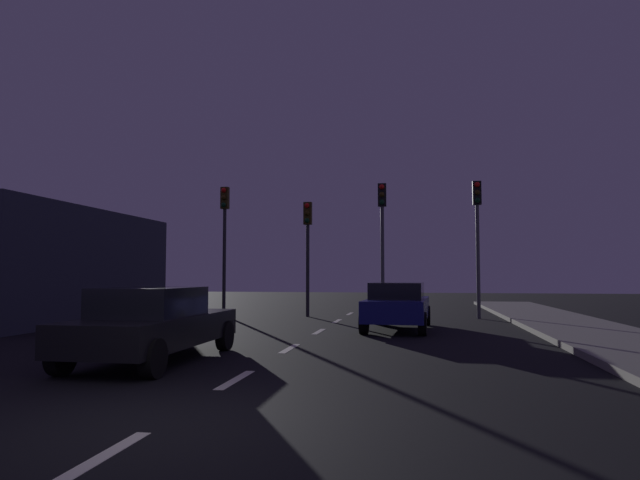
# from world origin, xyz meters

# --- Properties ---
(ground_plane) EXTENTS (80.00, 80.00, 0.00)m
(ground_plane) POSITION_xyz_m (0.00, 7.00, 0.00)
(ground_plane) COLOR black
(lane_stripe_nearest) EXTENTS (0.16, 1.60, 0.01)m
(lane_stripe_nearest) POSITION_xyz_m (0.00, -1.20, 0.00)
(lane_stripe_nearest) COLOR silver
(lane_stripe_nearest) RESTS_ON ground_plane
(lane_stripe_second) EXTENTS (0.16, 1.60, 0.01)m
(lane_stripe_second) POSITION_xyz_m (0.00, 2.60, 0.00)
(lane_stripe_second) COLOR silver
(lane_stripe_second) RESTS_ON ground_plane
(lane_stripe_third) EXTENTS (0.16, 1.60, 0.01)m
(lane_stripe_third) POSITION_xyz_m (0.00, 6.40, 0.00)
(lane_stripe_third) COLOR silver
(lane_stripe_third) RESTS_ON ground_plane
(lane_stripe_fourth) EXTENTS (0.16, 1.60, 0.01)m
(lane_stripe_fourth) POSITION_xyz_m (0.00, 10.20, 0.00)
(lane_stripe_fourth) COLOR silver
(lane_stripe_fourth) RESTS_ON ground_plane
(lane_stripe_fifth) EXTENTS (0.16, 1.60, 0.01)m
(lane_stripe_fifth) POSITION_xyz_m (0.00, 14.00, 0.00)
(lane_stripe_fifth) COLOR silver
(lane_stripe_fifth) RESTS_ON ground_plane
(lane_stripe_sixth) EXTENTS (0.16, 1.60, 0.01)m
(lane_stripe_sixth) POSITION_xyz_m (0.00, 17.80, 0.00)
(lane_stripe_sixth) COLOR silver
(lane_stripe_sixth) RESTS_ON ground_plane
(traffic_signal_far_left) EXTENTS (0.32, 0.38, 5.26)m
(traffic_signal_far_left) POSITION_xyz_m (-4.93, 15.91, 3.66)
(traffic_signal_far_left) COLOR #2D2D30
(traffic_signal_far_left) RESTS_ON ground_plane
(traffic_signal_center_left) EXTENTS (0.32, 0.38, 4.56)m
(traffic_signal_center_left) POSITION_xyz_m (-1.45, 15.91, 3.21)
(traffic_signal_center_left) COLOR #2D2D30
(traffic_signal_center_left) RESTS_ON ground_plane
(traffic_signal_center_right) EXTENTS (0.32, 0.38, 5.22)m
(traffic_signal_center_right) POSITION_xyz_m (1.51, 15.91, 3.64)
(traffic_signal_center_right) COLOR #4C4C51
(traffic_signal_center_right) RESTS_ON ground_plane
(traffic_signal_far_right) EXTENTS (0.32, 0.38, 5.21)m
(traffic_signal_far_right) POSITION_xyz_m (5.11, 15.91, 3.64)
(traffic_signal_far_right) COLOR #4C4C51
(traffic_signal_far_right) RESTS_ON ground_plane
(car_stopped_ahead) EXTENTS (2.02, 4.41, 1.42)m
(car_stopped_ahead) POSITION_xyz_m (2.24, 11.20, 0.73)
(car_stopped_ahead) COLOR navy
(car_stopped_ahead) RESTS_ON ground_plane
(car_adjacent_lane) EXTENTS (1.85, 4.52, 1.41)m
(car_adjacent_lane) POSITION_xyz_m (-2.13, 4.10, 0.72)
(car_adjacent_lane) COLOR black
(car_adjacent_lane) RESTS_ON ground_plane
(storefront_left) EXTENTS (4.50, 9.90, 3.94)m
(storefront_left) POSITION_xyz_m (-10.25, 12.11, 1.97)
(storefront_left) COLOR #333847
(storefront_left) RESTS_ON ground_plane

